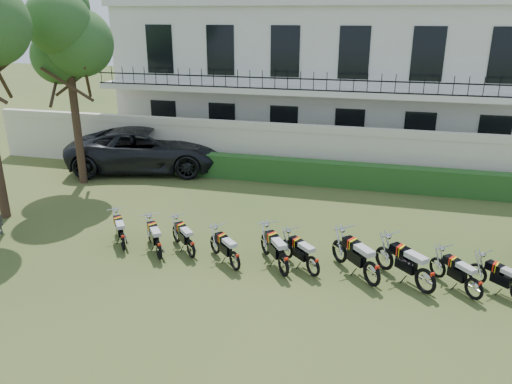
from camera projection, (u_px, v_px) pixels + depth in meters
ground at (264, 262)px, 14.22m from camera, size 100.00×100.00×0.00m
perimeter_wall at (309, 151)px, 21.12m from camera, size 30.00×0.35×2.30m
hedge at (329, 174)px, 20.38m from camera, size 18.00×0.60×1.00m
building at (328, 75)px, 25.69m from camera, size 20.40×9.60×7.40m
tree_west_near at (67, 35)px, 18.90m from camera, size 3.40×3.20×7.90m
motorcycle_0 at (122, 237)px, 14.73m from camera, size 1.11×1.45×0.95m
motorcycle_1 at (159, 245)px, 14.18m from camera, size 1.16×1.49×0.99m
motorcycle_2 at (191, 244)px, 14.27m from camera, size 1.26×1.33×0.95m
motorcycle_3 at (235, 256)px, 13.57m from camera, size 1.31×1.28×0.95m
motorcycle_4 at (284, 260)px, 13.25m from camera, size 1.19×1.70×1.08m
motorcycle_5 at (313, 262)px, 13.27m from camera, size 1.35×1.31×0.98m
motorcycle_6 at (372, 268)px, 12.76m from camera, size 1.44×1.68×1.15m
motorcycle_7 at (426, 275)px, 12.42m from camera, size 1.56×1.56×1.15m
motorcycle_8 at (475, 284)px, 12.18m from camera, size 1.20×1.42×0.97m
suv at (147, 149)px, 22.30m from camera, size 7.40×4.77×1.90m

